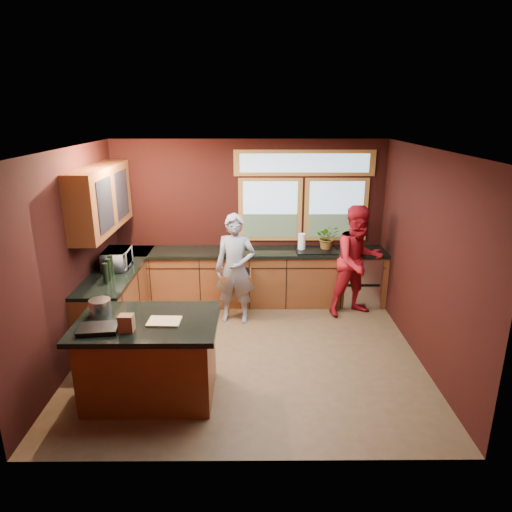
{
  "coord_description": "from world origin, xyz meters",
  "views": [
    {
      "loc": [
        0.06,
        -5.49,
        3.15
      ],
      "look_at": [
        0.1,
        0.4,
        1.25
      ],
      "focal_mm": 32.0,
      "sensor_mm": 36.0,
      "label": 1
    }
  ],
  "objects_px": {
    "person_grey": "(235,269)",
    "person_red": "(358,261)",
    "stock_pot": "(100,307)",
    "island": "(150,358)",
    "cutting_board": "(164,321)"
  },
  "relations": [
    {
      "from": "island",
      "to": "person_red",
      "type": "height_order",
      "value": "person_red"
    },
    {
      "from": "stock_pot",
      "to": "person_grey",
      "type": "bearing_deg",
      "value": 51.43
    },
    {
      "from": "person_red",
      "to": "stock_pot",
      "type": "bearing_deg",
      "value": -169.32
    },
    {
      "from": "cutting_board",
      "to": "person_grey",
      "type": "bearing_deg",
      "value": 70.94
    },
    {
      "from": "stock_pot",
      "to": "island",
      "type": "bearing_deg",
      "value": -15.26
    },
    {
      "from": "stock_pot",
      "to": "cutting_board",
      "type": "bearing_deg",
      "value": -14.93
    },
    {
      "from": "island",
      "to": "person_red",
      "type": "distance_m",
      "value": 3.58
    },
    {
      "from": "island",
      "to": "person_red",
      "type": "xyz_separation_m",
      "value": [
        2.8,
        2.19,
        0.41
      ]
    },
    {
      "from": "island",
      "to": "stock_pot",
      "type": "xyz_separation_m",
      "value": [
        -0.55,
        0.15,
        0.56
      ]
    },
    {
      "from": "stock_pot",
      "to": "person_red",
      "type": "bearing_deg",
      "value": 31.38
    },
    {
      "from": "island",
      "to": "person_grey",
      "type": "xyz_separation_m",
      "value": [
        0.9,
        1.96,
        0.37
      ]
    },
    {
      "from": "person_grey",
      "to": "person_red",
      "type": "bearing_deg",
      "value": 15.58
    },
    {
      "from": "cutting_board",
      "to": "island",
      "type": "bearing_deg",
      "value": 165.96
    },
    {
      "from": "island",
      "to": "stock_pot",
      "type": "relative_size",
      "value": 6.46
    },
    {
      "from": "person_grey",
      "to": "stock_pot",
      "type": "distance_m",
      "value": 2.33
    }
  ]
}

